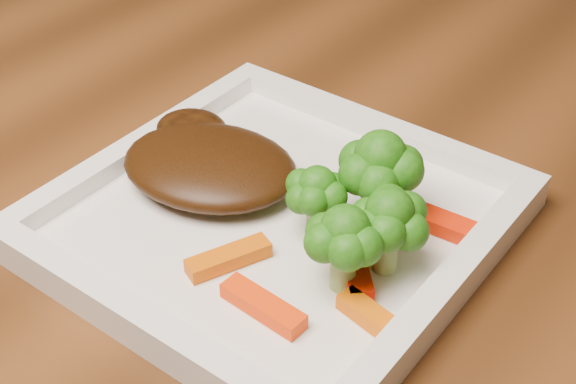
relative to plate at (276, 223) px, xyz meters
The scene contains 11 objects.
plate is the anchor object (origin of this frame).
steak 0.06m from the plate, behind, with size 0.13×0.10×0.03m, color #3A1E08.
broccoli_0 0.08m from the plate, 34.11° to the left, with size 0.06×0.06×0.07m, color #226A11, non-canonical shape.
broccoli_1 0.09m from the plate, ahead, with size 0.06×0.06×0.06m, color #126711, non-canonical shape.
broccoli_2 0.09m from the plate, 21.56° to the right, with size 0.06×0.06×0.06m, color #206711, non-canonical shape.
broccoli_3 0.05m from the plate, ahead, with size 0.05×0.05×0.06m, color #177513, non-canonical shape.
carrot_0 0.09m from the plate, 57.11° to the right, with size 0.06×0.01×0.01m, color #F93804.
carrot_1 0.12m from the plate, 22.97° to the right, with size 0.05×0.01×0.01m, color #DD5E03.
carrot_2 0.06m from the plate, 84.11° to the right, with size 0.05×0.01×0.01m, color #D95903.
carrot_3 0.11m from the plate, 28.74° to the left, with size 0.06×0.02×0.01m, color red.
carrot_5 0.08m from the plate, 11.92° to the right, with size 0.05×0.01×0.01m, color red.
Camera 1 is at (0.10, -0.63, 1.10)m, focal length 50.00 mm.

